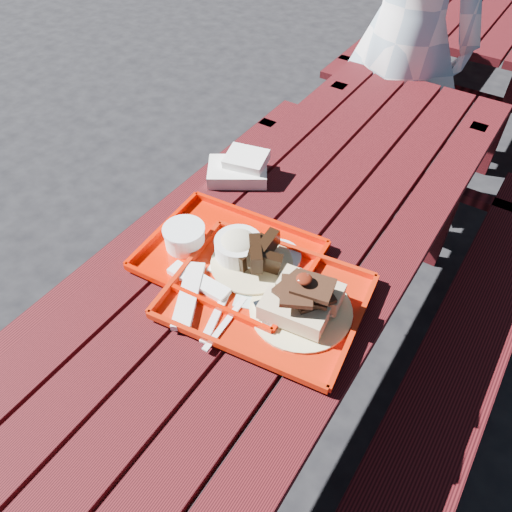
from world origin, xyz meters
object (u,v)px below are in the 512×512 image
object	(u,v)px
person	(407,33)
near_tray	(270,285)
picnic_table_near	(281,284)
picnic_table_far	(505,11)
far_tray	(225,255)

from	to	relation	value
person	near_tray	bearing A→B (deg)	98.91
picnic_table_near	person	size ratio (longest dim) A/B	1.35
picnic_table_far	far_tray	size ratio (longest dim) A/B	4.81
picnic_table_far	near_tray	xyz separation A→B (m)	(0.07, -2.99, 0.23)
near_tray	picnic_table_far	bearing A→B (deg)	91.37
far_tray	person	size ratio (longest dim) A/B	0.28
near_tray	person	xyz separation A→B (m)	(-0.23, 1.50, 0.10)
picnic_table_far	far_tray	bearing A→B (deg)	-91.93
picnic_table_near	far_tray	bearing A→B (deg)	-122.67
picnic_table_near	near_tray	distance (m)	0.31
far_tray	picnic_table_far	bearing A→B (deg)	88.07
near_tray	far_tray	world-z (taller)	near_tray
far_tray	person	xyz separation A→B (m)	(-0.06, 1.46, 0.11)
picnic_table_near	picnic_table_far	world-z (taller)	same
near_tray	far_tray	size ratio (longest dim) A/B	1.09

